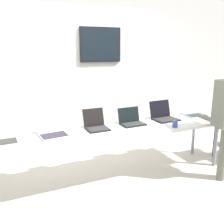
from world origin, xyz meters
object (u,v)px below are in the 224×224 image
object	(u,v)px
laptop_station_2	(96,124)
laptop_station_3	(131,121)
laptop_station_1	(52,130)
laptop_station_5	(194,112)
laptop_station_4	(164,115)
coffee_mug	(175,124)
laptop_station_0	(3,137)
workbench	(106,134)

from	to	relation	value
laptop_station_2	laptop_station_3	xyz separation A→B (m)	(0.55, -0.02, -0.00)
laptop_station_1	laptop_station_3	size ratio (longest dim) A/B	1.08
laptop_station_1	laptop_station_5	distance (m)	2.33
laptop_station_4	coffee_mug	distance (m)	0.41
laptop_station_0	laptop_station_2	size ratio (longest dim) A/B	1.00
laptop_station_0	laptop_station_1	distance (m)	0.58
laptop_station_3	laptop_station_4	size ratio (longest dim) A/B	0.90
workbench	laptop_station_3	distance (m)	0.49
coffee_mug	laptop_station_4	bearing A→B (deg)	76.82
laptop_station_2	coffee_mug	xyz separation A→B (m)	(1.04, -0.40, -0.01)
workbench	laptop_station_5	size ratio (longest dim) A/B	10.63
laptop_station_4	coffee_mug	world-z (taller)	laptop_station_4
laptop_station_1	laptop_station_4	distance (m)	1.73
laptop_station_0	laptop_station_4	world-z (taller)	laptop_station_4
workbench	laptop_station_2	xyz separation A→B (m)	(-0.08, 0.15, 0.10)
laptop_station_4	workbench	bearing A→B (deg)	-171.79
workbench	laptop_station_1	xyz separation A→B (m)	(-0.69, 0.13, 0.10)
workbench	coffee_mug	world-z (taller)	coffee_mug
laptop_station_3	laptop_station_5	size ratio (longest dim) A/B	0.99
workbench	coffee_mug	xyz separation A→B (m)	(0.95, -0.25, 0.09)
workbench	laptop_station_4	distance (m)	1.06
laptop_station_0	laptop_station_2	xyz separation A→B (m)	(1.18, 0.02, -0.00)
laptop_station_1	laptop_station_5	xyz separation A→B (m)	(2.33, 0.02, -0.01)
laptop_station_0	laptop_station_2	world-z (taller)	laptop_station_0
workbench	coffee_mug	size ratio (longest dim) A/B	38.95
laptop_station_2	laptop_station_3	size ratio (longest dim) A/B	0.96
laptop_station_3	coffee_mug	size ratio (longest dim) A/B	3.62
laptop_station_1	workbench	bearing A→B (deg)	-10.54
laptop_station_2	laptop_station_5	distance (m)	1.73
laptop_station_4	laptop_station_5	xyz separation A→B (m)	(0.60, -0.00, -0.01)
workbench	coffee_mug	bearing A→B (deg)	-14.68
laptop_station_1	laptop_station_3	bearing A→B (deg)	0.22
laptop_station_3	laptop_station_2	bearing A→B (deg)	178.38
laptop_station_0	laptop_station_5	size ratio (longest dim) A/B	0.95
workbench	laptop_station_5	world-z (taller)	laptop_station_5
laptop_station_1	laptop_station_2	bearing A→B (deg)	1.87
laptop_station_0	laptop_station_2	distance (m)	1.18
laptop_station_5	coffee_mug	world-z (taller)	laptop_station_5
laptop_station_2	laptop_station_1	bearing A→B (deg)	-178.13
laptop_station_1	laptop_station_2	world-z (taller)	laptop_station_1
laptop_station_1	coffee_mug	size ratio (longest dim) A/B	3.91
laptop_station_4	laptop_station_5	world-z (taller)	laptop_station_4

